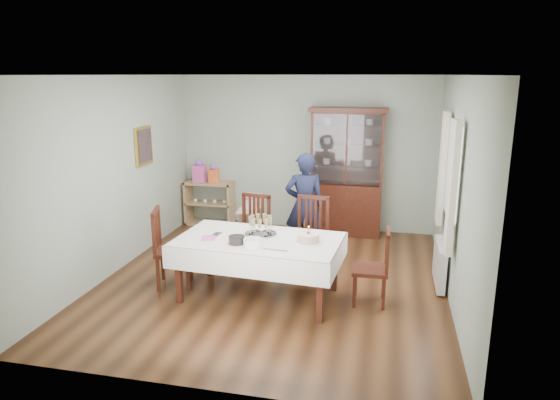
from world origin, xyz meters
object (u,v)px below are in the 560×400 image
(chair_far_left, at_px, (251,246))
(gift_bag_pink, at_px, (199,172))
(gift_bag_orange, at_px, (214,174))
(birthday_cake, at_px, (308,238))
(chair_end_left, at_px, (173,263))
(chair_end_right, at_px, (371,281))
(chair_far_right, at_px, (310,250))
(china_cabinet, at_px, (347,170))
(high_chair, at_px, (251,229))
(sideboard, at_px, (210,203))
(dining_table, at_px, (259,267))
(champagne_tray, at_px, (261,229))
(woman, at_px, (305,206))

(chair_far_left, height_order, gift_bag_pink, gift_bag_pink)
(gift_bag_orange, bearing_deg, birthday_cake, -52.02)
(chair_end_left, relative_size, gift_bag_pink, 2.47)
(chair_end_right, bearing_deg, chair_far_right, -135.20)
(gift_bag_orange, bearing_deg, china_cabinet, -0.04)
(chair_end_right, height_order, high_chair, high_chair)
(chair_far_left, relative_size, chair_far_right, 0.98)
(chair_far_left, relative_size, birthday_cake, 3.40)
(chair_far_right, distance_m, gift_bag_orange, 2.84)
(chair_far_left, relative_size, gift_bag_pink, 2.46)
(chair_end_right, xyz_separation_m, gift_bag_orange, (-2.95, 2.69, 0.67))
(sideboard, height_order, chair_end_right, chair_end_right)
(dining_table, xyz_separation_m, high_chair, (-0.54, 1.53, -0.01))
(sideboard, height_order, high_chair, high_chair)
(sideboard, bearing_deg, birthday_cake, -50.92)
(champagne_tray, bearing_deg, sideboard, 121.97)
(chair_far_left, relative_size, chair_end_left, 1.00)
(chair_far_left, relative_size, champagne_tray, 2.56)
(chair_end_left, xyz_separation_m, gift_bag_orange, (-0.39, 2.70, 0.64))
(china_cabinet, xyz_separation_m, high_chair, (-1.35, -1.27, -0.75))
(chair_far_left, xyz_separation_m, champagne_tray, (0.36, -0.83, 0.53))
(sideboard, relative_size, high_chair, 0.94)
(dining_table, distance_m, gift_bag_pink, 3.41)
(dining_table, bearing_deg, woman, 78.27)
(gift_bag_pink, bearing_deg, chair_far_right, -38.19)
(chair_end_left, relative_size, woman, 0.64)
(sideboard, distance_m, high_chair, 1.73)
(gift_bag_orange, bearing_deg, sideboard, 169.16)
(chair_far_right, bearing_deg, dining_table, -112.07)
(champagne_tray, bearing_deg, chair_far_right, 58.77)
(gift_bag_pink, height_order, gift_bag_orange, gift_bag_pink)
(china_cabinet, xyz_separation_m, sideboard, (-2.50, 0.02, -0.72))
(chair_end_left, relative_size, gift_bag_orange, 3.02)
(dining_table, relative_size, gift_bag_orange, 6.08)
(gift_bag_pink, xyz_separation_m, gift_bag_orange, (0.27, 0.00, -0.03))
(dining_table, height_order, woman, woman)
(dining_table, height_order, chair_far_left, chair_far_left)
(gift_bag_pink, bearing_deg, dining_table, -56.48)
(chair_end_left, bearing_deg, dining_table, -111.28)
(birthday_cake, bearing_deg, chair_end_left, 176.32)
(chair_far_left, xyz_separation_m, gift_bag_orange, (-1.21, 1.83, 0.65))
(woman, xyz_separation_m, champagne_tray, (-0.32, -1.36, 0.04))
(dining_table, relative_size, chair_end_left, 2.01)
(gift_bag_pink, bearing_deg, sideboard, 6.71)
(high_chair, xyz_separation_m, champagne_tray, (0.53, -1.38, 0.47))
(chair_far_right, relative_size, chair_end_left, 1.01)
(sideboard, xyz_separation_m, chair_far_right, (2.17, -1.86, -0.09))
(high_chair, bearing_deg, sideboard, 129.20)
(woman, xyz_separation_m, gift_bag_orange, (-1.89, 1.30, 0.15))
(chair_far_right, bearing_deg, high_chair, 155.67)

